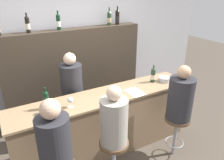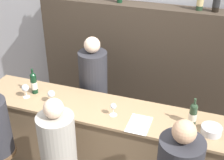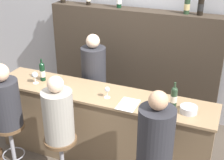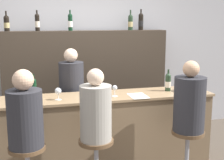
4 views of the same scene
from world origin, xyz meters
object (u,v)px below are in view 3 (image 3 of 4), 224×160
Objects in this scene: wine_glass_0 at (35,75)px; bar_stool_middle at (61,149)px; wine_bottle_backbar_3 at (187,4)px; bartender at (94,90)px; wine_bottle_counter_1 at (174,96)px; guest_seated_left at (5,100)px; wine_glass_1 at (56,80)px; wine_bottle_counter_0 at (42,71)px; wine_bottle_backbar_4 at (201,5)px; metal_bowl at (189,109)px; guest_seated_middle at (58,114)px; wine_glass_2 at (107,90)px; bar_stool_left at (10,134)px; guest_seated_right at (156,135)px.

bar_stool_middle is (0.66, -0.53, -0.58)m from wine_glass_0.
wine_bottle_backbar_3 is 1.75m from bartender.
wine_bottle_counter_1 is 0.37× the size of guest_seated_left.
wine_glass_1 is at bearing -175.64° from wine_bottle_counter_1.
wine_bottle_counter_0 is 1.73m from wine_bottle_counter_1.
wine_bottle_backbar_4 reaches higher than metal_bowl.
wine_bottle_counter_0 is at bearing 81.45° from guest_seated_left.
guest_seated_middle is (0.00, 0.00, 0.47)m from bar_stool_middle.
wine_bottle_backbar_4 is 0.44× the size of guest_seated_middle.
bartender is at bearing 61.85° from guest_seated_left.
wine_bottle_backbar_4 is 2.37m from wine_glass_0.
wine_glass_2 is 0.65m from guest_seated_middle.
wine_bottle_counter_1 is 2.08× the size of wine_glass_2.
wine_bottle_counter_1 reaches higher than wine_glass_1.
bar_stool_left is at bearing -96.13° from wine_glass_0.
wine_glass_2 is at bearing 26.61° from bar_stool_left.
guest_seated_left is at bearing -96.13° from wine_glass_0.
wine_bottle_counter_1 is 2.03m from bar_stool_left.
wine_glass_2 is at bearing 144.07° from guest_seated_right.
wine_bottle_backbar_4 is 0.42× the size of guest_seated_right.
wine_bottle_counter_0 is 0.66m from guest_seated_left.
wine_glass_2 is 0.91m from guest_seated_right.
guest_seated_left is (-0.10, -0.65, -0.12)m from wine_bottle_counter_0.
wine_bottle_counter_1 is 1.53× the size of metal_bowl.
wine_bottle_backbar_4 is at bearing 96.93° from metal_bowl.
metal_bowl reaches higher than bar_stool_middle.
wine_bottle_counter_1 is 0.86× the size of wine_bottle_backbar_4.
wine_bottle_backbar_4 is at bearing 58.30° from guest_seated_middle.
wine_bottle_backbar_3 is at bearing 97.09° from wine_bottle_counter_1.
wine_glass_2 is at bearing -6.52° from wine_bottle_counter_0.
wine_bottle_backbar_3 is 1.65m from wine_glass_2.
wine_bottle_backbar_4 reaches higher than bartender.
wine_bottle_backbar_4 is 2.35m from guest_seated_middle.
metal_bowl is 0.60m from guest_seated_right.
bartender is at bearing -146.27° from wine_bottle_backbar_3.
bar_stool_left is (-0.37, -0.53, -0.57)m from wine_glass_1.
guest_seated_middle is (-1.30, -0.57, -0.04)m from metal_bowl.
wine_bottle_backbar_3 reaches higher than guest_seated_left.
bar_stool_middle is 0.43× the size of bartender.
metal_bowl is at bearing -83.07° from wine_bottle_backbar_4.
metal_bowl is 1.50m from bar_stool_middle.
guest_seated_left is (-1.83, -0.65, -0.11)m from wine_bottle_counter_1.
wine_bottle_backbar_4 reaches higher than guest_seated_middle.
bar_stool_left is at bearing -118.15° from bartender.
guest_seated_middle is (-1.11, -0.65, -0.12)m from wine_bottle_counter_1.
guest_seated_middle is (-1.14, -1.85, -0.90)m from wine_bottle_backbar_4.
wine_bottle_backbar_4 is at bearing 29.77° from bartender.
metal_bowl is at bearing 1.88° from wine_glass_2.
guest_seated_middle is at bearing -38.97° from wine_glass_0.
wine_glass_1 is at bearing 55.05° from bar_stool_left.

